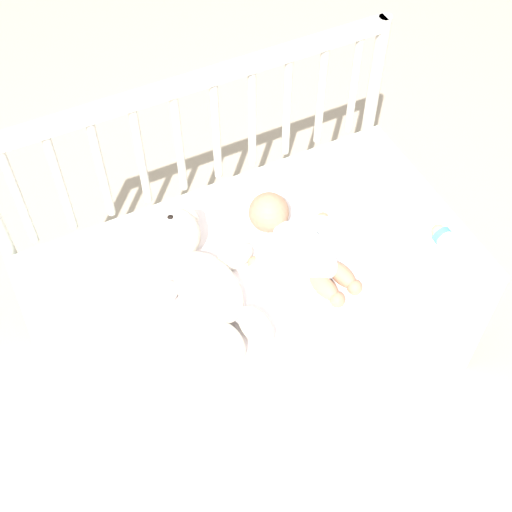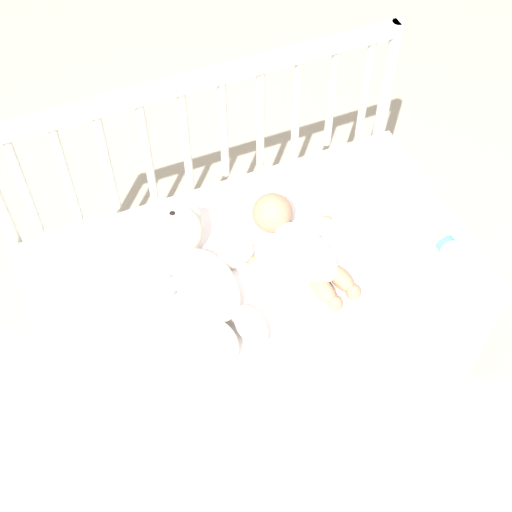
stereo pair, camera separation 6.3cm
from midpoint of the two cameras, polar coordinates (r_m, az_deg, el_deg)
ground_plane at (r=2.19m, az=0.73°, el=-8.34°), size 12.00×12.00×0.00m
crib_mattress at (r=1.99m, az=0.80°, el=-5.02°), size 1.12×0.62×0.47m
crib_rail at (r=1.91m, az=-3.07°, el=8.47°), size 1.12×0.04×0.84m
blanket at (r=1.77m, az=0.45°, el=-1.79°), size 0.76×0.53×0.01m
teddy_bear at (r=1.73m, az=-3.82°, el=-0.85°), size 0.32×0.45×0.14m
baby at (r=1.79m, az=4.35°, el=0.97°), size 0.27×0.37×0.11m
baby_bottle at (r=1.85m, az=16.77°, el=-0.34°), size 0.05×0.18×0.05m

